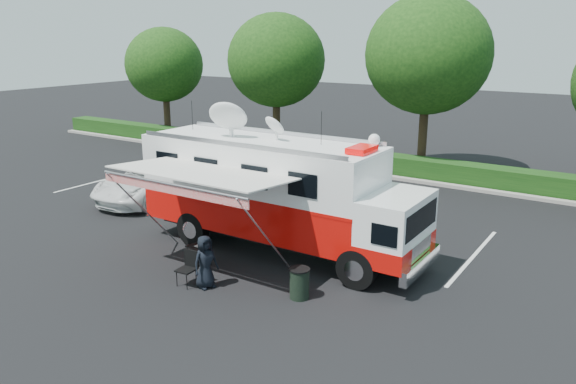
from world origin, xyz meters
The scene contains 10 objects.
ground_plane centered at (0.00, 0.00, 0.00)m, with size 120.00×120.00×0.00m, color black.
back_border centered at (1.14, 12.90, 5.00)m, with size 60.00×6.14×8.87m.
stall_lines centered at (-0.50, 3.00, 0.00)m, with size 24.12×5.50×0.01m.
command_truck centered at (-0.08, 0.00, 1.99)m, with size 9.67×2.66×4.65m.
awning centered at (-0.95, -2.76, 2.99)m, with size 5.28×2.72×3.19m.
white_suv centered at (-7.95, 2.14, 0.00)m, with size 2.71×5.87×1.63m, color white.
person centered at (-0.19, -3.43, 0.00)m, with size 0.75×0.49×1.53m, color black.
folding_table centered at (-1.40, -2.36, 0.57)m, with size 0.81×0.63×0.62m.
folding_chair centered at (-0.72, -3.54, 0.60)m, with size 0.51×0.53×1.01m.
trash_bin centered at (2.37, -2.56, 0.43)m, with size 0.57×0.57×0.85m.
Camera 1 is at (9.71, -14.34, 6.89)m, focal length 35.00 mm.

